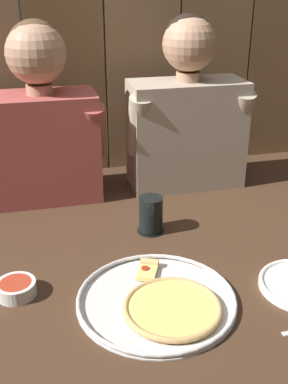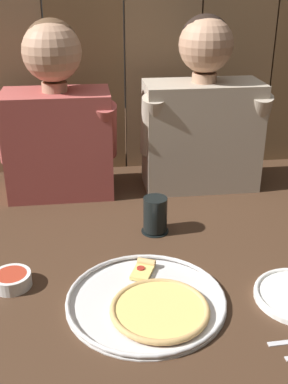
% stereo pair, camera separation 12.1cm
% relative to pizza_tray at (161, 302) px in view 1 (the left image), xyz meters
% --- Properties ---
extents(ground_plane, '(3.20, 3.20, 0.00)m').
position_rel_pizza_tray_xyz_m(ground_plane, '(0.02, 0.13, -0.01)').
color(ground_plane, '#422B1C').
extents(pizza_tray, '(0.37, 0.37, 0.03)m').
position_rel_pizza_tray_xyz_m(pizza_tray, '(0.00, 0.00, 0.00)').
color(pizza_tray, silver).
rests_on(pizza_tray, ground).
extents(drinking_glass, '(0.08, 0.08, 0.11)m').
position_rel_pizza_tray_xyz_m(drinking_glass, '(0.06, 0.34, 0.04)').
color(drinking_glass, black).
rests_on(drinking_glass, ground).
extents(dipping_bowl, '(0.09, 0.09, 0.03)m').
position_rel_pizza_tray_xyz_m(dipping_bowl, '(-0.32, 0.12, 0.01)').
color(dipping_bowl, white).
rests_on(dipping_bowl, ground).
extents(diner_left, '(0.38, 0.21, 0.57)m').
position_rel_pizza_tray_xyz_m(diner_left, '(-0.22, 0.65, 0.26)').
color(diner_left, '#AD4C47').
rests_on(diner_left, ground).
extents(diner_right, '(0.42, 0.20, 0.58)m').
position_rel_pizza_tray_xyz_m(diner_right, '(0.26, 0.65, 0.25)').
color(diner_right, '#B2A38E').
rests_on(diner_right, ground).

